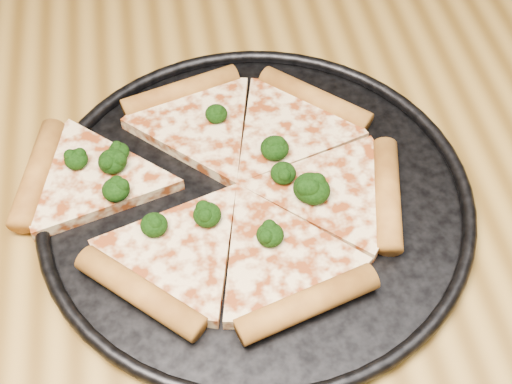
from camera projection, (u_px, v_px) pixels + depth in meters
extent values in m
cube|color=olive|center=(131.00, 247.00, 0.65)|extent=(1.20, 0.90, 0.04)
cube|color=brown|center=(462.00, 143.00, 1.24)|extent=(0.06, 0.06, 0.71)
cylinder|color=black|center=(256.00, 201.00, 0.66)|extent=(0.38, 0.38, 0.01)
torus|color=black|center=(256.00, 196.00, 0.65)|extent=(0.39, 0.39, 0.01)
cylinder|color=#AF732B|center=(315.00, 99.00, 0.72)|extent=(0.10, 0.10, 0.02)
cylinder|color=#AF732B|center=(181.00, 92.00, 0.73)|extent=(0.12, 0.06, 0.02)
cylinder|color=#AF732B|center=(38.00, 173.00, 0.66)|extent=(0.05, 0.12, 0.02)
cylinder|color=#AF732B|center=(140.00, 292.00, 0.58)|extent=(0.10, 0.10, 0.02)
cylinder|color=#AF732B|center=(308.00, 304.00, 0.57)|extent=(0.12, 0.06, 0.02)
cylinder|color=#AF732B|center=(387.00, 194.00, 0.64)|extent=(0.05, 0.12, 0.02)
ellipsoid|color=black|center=(275.00, 148.00, 0.67)|extent=(0.03, 0.03, 0.02)
ellipsoid|color=black|center=(116.00, 190.00, 0.64)|extent=(0.02, 0.02, 0.02)
ellipsoid|color=black|center=(76.00, 159.00, 0.66)|extent=(0.02, 0.02, 0.02)
ellipsoid|color=black|center=(154.00, 225.00, 0.61)|extent=(0.02, 0.02, 0.02)
ellipsoid|color=black|center=(270.00, 235.00, 0.61)|extent=(0.02, 0.02, 0.02)
ellipsoid|color=black|center=(119.00, 152.00, 0.66)|extent=(0.02, 0.02, 0.02)
ellipsoid|color=black|center=(112.00, 161.00, 0.66)|extent=(0.03, 0.03, 0.02)
ellipsoid|color=black|center=(314.00, 190.00, 0.63)|extent=(0.03, 0.03, 0.02)
ellipsoid|color=black|center=(310.00, 188.00, 0.63)|extent=(0.03, 0.03, 0.02)
ellipsoid|color=black|center=(216.00, 114.00, 0.70)|extent=(0.02, 0.02, 0.02)
ellipsoid|color=black|center=(207.00, 215.00, 0.62)|extent=(0.02, 0.02, 0.02)
ellipsoid|color=black|center=(283.00, 173.00, 0.65)|extent=(0.02, 0.02, 0.02)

